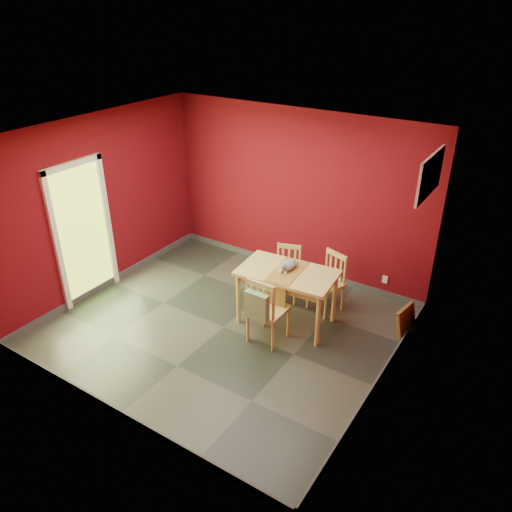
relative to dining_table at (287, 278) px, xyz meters
The scene contains 13 objects.
ground 1.14m from the dining_table, 138.81° to the right, with size 4.50×4.50×0.00m, color #2D342D.
room_shell 1.11m from the dining_table, 138.81° to the right, with size 4.50×4.50×4.50m.
doorway 3.09m from the dining_table, 161.21° to the right, with size 0.06×1.01×2.13m.
window 2.29m from the dining_table, 14.90° to the left, with size 0.05×0.90×0.50m.
outlet_plate 1.73m from the dining_table, 56.43° to the left, with size 0.08×0.01×0.12m, color silver.
dining_table is the anchor object (origin of this frame).
table_runner 0.13m from the dining_table, 90.00° to the right, with size 0.42×0.77×0.38m.
chair_far_left 0.73m from the dining_table, 119.36° to the left, with size 0.49×0.49×0.84m.
chair_far_right 0.76m from the dining_table, 62.16° to the left, with size 0.53×0.53×0.89m.
chair_near 0.56m from the dining_table, 91.17° to the right, with size 0.47×0.47×0.98m.
tote_bag 0.75m from the dining_table, 91.00° to the right, with size 0.32×0.19×0.45m.
cat 0.20m from the dining_table, 107.92° to the left, with size 0.19×0.37×0.18m, color slate, non-canonical shape.
picture_frame 1.72m from the dining_table, 21.99° to the left, with size 0.21×0.44×0.43m.
Camera 1 is at (3.50, -4.59, 4.16)m, focal length 35.00 mm.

